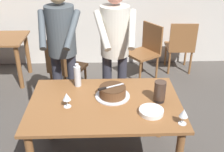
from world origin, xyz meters
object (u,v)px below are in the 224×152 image
object	(u,v)px
cake_on_platter	(113,92)
wine_glass_far	(184,114)
person_cutting_cake	(115,44)
person_standing_beside	(62,44)
hurricane_lamp	(160,91)
water_bottle	(77,76)
background_chair_2	(180,45)
main_dining_table	(105,112)
wine_glass_near	(67,97)
cake_knife	(106,88)
background_chair_1	(65,66)
plate_stack	(151,111)
background_chair_0	(146,49)

from	to	relation	value
cake_on_platter	wine_glass_far	distance (m)	0.73
person_cutting_cake	person_standing_beside	world-z (taller)	same
hurricane_lamp	person_cutting_cake	size ratio (longest dim) A/B	0.12
cake_on_platter	water_bottle	world-z (taller)	water_bottle
cake_on_platter	background_chair_2	xyz separation A→B (m)	(1.23, 2.04, -0.31)
main_dining_table	wine_glass_near	size ratio (longest dim) A/B	9.99
person_cutting_cake	main_dining_table	bearing A→B (deg)	-100.31
cake_knife	background_chair_1	distance (m)	1.46
cake_on_platter	wine_glass_near	world-z (taller)	wine_glass_near
person_cutting_cake	background_chair_1	bearing A→B (deg)	134.93
cake_knife	plate_stack	size ratio (longest dim) A/B	1.15
cake_on_platter	wine_glass_far	world-z (taller)	wine_glass_far
plate_stack	water_bottle	distance (m)	0.87
main_dining_table	water_bottle	xyz separation A→B (m)	(-0.28, 0.33, 0.23)
hurricane_lamp	wine_glass_near	bearing A→B (deg)	-175.86
background_chair_0	person_cutting_cake	bearing A→B (deg)	-113.80
hurricane_lamp	person_cutting_cake	world-z (taller)	person_cutting_cake
main_dining_table	plate_stack	bearing A→B (deg)	-25.42
person_cutting_cake	background_chair_0	bearing A→B (deg)	66.20
water_bottle	person_cutting_cake	world-z (taller)	person_cutting_cake
main_dining_table	water_bottle	size ratio (longest dim) A/B	5.75
background_chair_0	water_bottle	bearing A→B (deg)	-120.67
wine_glass_far	background_chair_0	distance (m)	2.34
main_dining_table	person_cutting_cake	distance (m)	0.82
wine_glass_near	water_bottle	distance (m)	0.40
background_chair_1	cake_on_platter	bearing A→B (deg)	-63.46
cake_on_platter	wine_glass_far	size ratio (longest dim) A/B	2.36
person_standing_beside	cake_knife	bearing A→B (deg)	-53.24
hurricane_lamp	main_dining_table	bearing A→B (deg)	-179.92
wine_glass_near	cake_on_platter	bearing A→B (deg)	20.78
wine_glass_far	water_bottle	xyz separation A→B (m)	(-0.93, 0.69, 0.01)
plate_stack	water_bottle	size ratio (longest dim) A/B	0.88
main_dining_table	cake_on_platter	world-z (taller)	cake_on_platter
water_bottle	hurricane_lamp	size ratio (longest dim) A/B	1.19
wine_glass_near	background_chair_2	size ratio (longest dim) A/B	0.16
main_dining_table	background_chair_2	bearing A→B (deg)	58.64
wine_glass_far	background_chair_2	bearing A→B (deg)	75.27
wine_glass_near	background_chair_0	xyz separation A→B (m)	(1.03, 2.02, -0.36)
main_dining_table	background_chair_1	bearing A→B (deg)	112.13
wine_glass_far	person_standing_beside	bearing A→B (deg)	136.35
wine_glass_near	person_standing_beside	xyz separation A→B (m)	(-0.12, 0.78, 0.22)
cake_on_platter	person_cutting_cake	distance (m)	0.65
cake_knife	background_chair_0	size ratio (longest dim) A/B	0.28
wine_glass_near	hurricane_lamp	xyz separation A→B (m)	(0.86, 0.06, 0.00)
cake_knife	person_cutting_cake	size ratio (longest dim) A/B	0.15
main_dining_table	background_chair_2	xyz separation A→B (m)	(1.31, 2.14, -0.15)
cake_on_platter	hurricane_lamp	world-z (taller)	hurricane_lamp
background_chair_2	wine_glass_near	bearing A→B (deg)	-126.84
background_chair_1	hurricane_lamp	bearing A→B (deg)	-51.83
hurricane_lamp	background_chair_2	distance (m)	2.31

